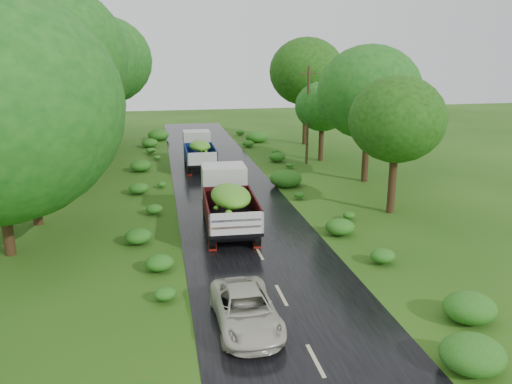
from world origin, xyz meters
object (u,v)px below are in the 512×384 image
object	(u,v)px
car	(246,310)
utility_pole	(308,115)
truck_near	(228,198)
truck_far	(199,149)

from	to	relation	value
car	utility_pole	xyz separation A→B (m)	(8.81, 22.65, 3.22)
truck_near	utility_pole	bearing A→B (deg)	61.11
car	utility_pole	distance (m)	24.51
utility_pole	car	bearing A→B (deg)	-98.35
truck_far	car	world-z (taller)	truck_far
truck_far	car	size ratio (longest dim) A/B	1.44
truck_far	truck_near	bearing A→B (deg)	-88.92
truck_far	car	distance (m)	23.00
truck_far	utility_pole	xyz separation A→B (m)	(8.32, -0.34, 2.41)
car	truck_far	bearing A→B (deg)	87.88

